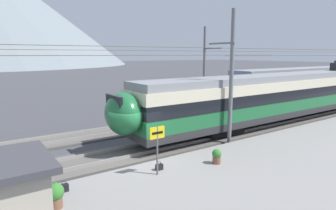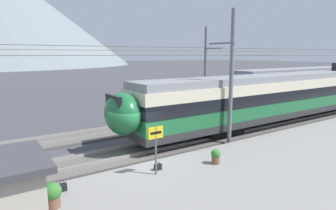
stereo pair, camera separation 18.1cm
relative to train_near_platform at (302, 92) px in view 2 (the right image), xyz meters
The scene contains 14 objects.
ground_plane 16.25m from the train_near_platform, behind, with size 400.00×400.00×0.00m, color #424247.
platform_slab 17.20m from the train_near_platform, 159.88° to the right, with size 120.00×7.34×0.31m, color gray.
track_near 16.18m from the train_near_platform, behind, with size 120.00×3.00×0.28m.
track_far 16.84m from the train_near_platform, 163.75° to the left, with size 120.00×3.00×0.28m.
train_near_platform is the anchor object (origin of this frame).
train_far_track 11.92m from the train_near_platform, 23.09° to the left, with size 29.50×3.02×4.27m.
catenary_mast_mid 10.47m from the train_near_platform, behind, with size 38.98×2.07×7.85m.
catenary_mast_far_side 8.29m from the train_near_platform, 126.25° to the left, with size 38.98×2.29×7.78m.
platform_sign 16.88m from the train_near_platform, 167.37° to the right, with size 0.70×0.08×2.08m.
passenger_walking 21.37m from the train_near_platform, behind, with size 0.53×0.22×1.69m.
handbag_beside_passenger 20.47m from the train_near_platform, behind, with size 0.32×0.18×0.42m.
handbag_near_sign 16.57m from the train_near_platform, 168.40° to the right, with size 0.32×0.18×0.39m.
potted_plant_platform_edge 21.17m from the train_near_platform, 168.86° to the right, with size 0.62×0.62×0.87m.
potted_plant_by_shelter 14.24m from the train_near_platform, 162.79° to the right, with size 0.44×0.44×0.70m.
Camera 2 is at (-6.53, -12.28, 5.34)m, focal length 31.20 mm.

